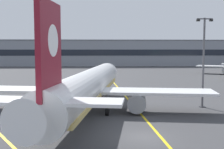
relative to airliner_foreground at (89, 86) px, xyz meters
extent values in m
plane|color=#3D3D3F|center=(5.47, -11.03, -3.37)|extent=(400.00, 400.00, 0.00)
cube|color=yellow|center=(5.47, 18.97, -3.37)|extent=(9.55, 179.78, 0.01)
cylinder|color=white|center=(0.02, 0.15, 0.13)|extent=(9.09, 36.17, 3.80)
cone|color=white|center=(2.88, 19.23, 0.13)|extent=(3.96, 3.11, 3.61)
cone|color=white|center=(-2.85, -19.04, 0.53)|extent=(3.23, 3.19, 2.85)
cube|color=#DBBC66|center=(0.02, 0.15, -0.91)|extent=(8.59, 33.31, 0.44)
cube|color=black|center=(2.60, 17.35, 0.80)|extent=(2.98, 1.51, 0.60)
cube|color=white|center=(0.11, 0.74, -0.72)|extent=(32.36, 9.49, 0.36)
cylinder|color=gray|center=(-6.17, 0.67, -1.94)|extent=(2.81, 3.90, 2.30)
cylinder|color=black|center=(-5.89, 2.50, -1.94)|extent=(1.96, 0.47, 1.95)
cylinder|color=gray|center=(6.09, -1.17, -1.94)|extent=(2.81, 3.90, 2.30)
cylinder|color=black|center=(6.37, 0.66, -1.94)|extent=(1.96, 0.47, 1.95)
cube|color=maroon|center=(-2.32, -15.48, 4.68)|extent=(1.11, 4.81, 7.20)
cylinder|color=white|center=(-2.28, -15.18, 5.40)|extent=(0.79, 2.44, 2.40)
cube|color=white|center=(-2.41, -16.07, 0.99)|extent=(11.29, 4.40, 0.24)
cylinder|color=#4C4C51|center=(2.17, 14.49, -1.89)|extent=(0.24, 0.24, 1.60)
cylinder|color=black|center=(2.17, 14.49, -2.92)|extent=(0.53, 0.95, 0.90)
cylinder|color=#4C4C51|center=(-2.85, -1.45, -1.59)|extent=(0.24, 0.24, 1.60)
cylinder|color=black|center=(-2.85, -1.45, -2.72)|extent=(0.59, 1.34, 1.30)
cylinder|color=#4C4C51|center=(2.30, -2.22, -1.59)|extent=(0.24, 0.24, 1.60)
cylinder|color=black|center=(2.30, -2.22, -2.72)|extent=(0.59, 1.34, 1.30)
cylinder|color=#515156|center=(15.77, 2.26, 2.82)|extent=(0.28, 0.28, 12.39)
cylinder|color=#333338|center=(15.77, 2.26, -3.32)|extent=(0.90, 0.90, 0.10)
cube|color=#515156|center=(15.77, 2.26, 8.87)|extent=(2.20, 0.16, 0.16)
cube|color=black|center=(14.87, 2.26, 8.67)|extent=(0.44, 0.36, 0.28)
cube|color=black|center=(16.67, 2.26, 8.67)|extent=(0.44, 0.36, 0.28)
cone|color=orange|center=(1.72, 17.08, -3.09)|extent=(0.36, 0.36, 0.55)
cylinder|color=white|center=(1.72, 17.08, -3.07)|extent=(0.23, 0.23, 0.07)
cube|color=orange|center=(1.72, 17.08, -3.35)|extent=(0.44, 0.44, 0.03)
cube|color=gray|center=(-0.04, 102.25, 2.61)|extent=(158.21, 12.00, 11.96)
cube|color=black|center=(-0.04, 96.20, 3.01)|extent=(151.89, 0.12, 2.80)
cube|color=#595C63|center=(-0.04, 102.25, 8.79)|extent=(158.61, 12.40, 0.40)
camera|label=1|loc=(1.36, -36.88, 4.80)|focal=46.07mm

